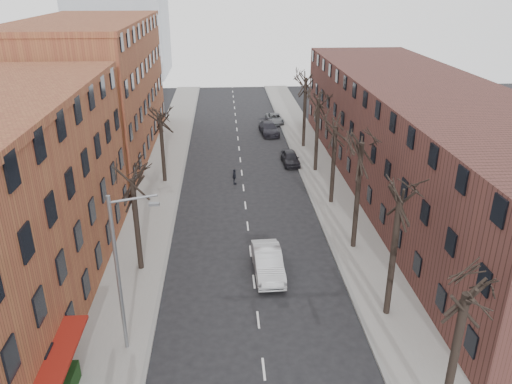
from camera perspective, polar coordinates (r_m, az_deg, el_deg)
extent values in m
cube|color=gray|center=(50.56, -10.69, 1.63)|extent=(4.00, 90.00, 0.15)
cube|color=gray|center=(51.10, 7.41, 2.08)|extent=(4.00, 90.00, 0.15)
cube|color=brown|center=(58.64, -18.17, 10.94)|extent=(12.00, 28.00, 14.00)
cube|color=#4A2822|center=(47.25, 18.47, 5.62)|extent=(12.00, 50.00, 10.00)
cylinder|color=slate|center=(26.34, -15.46, -9.41)|extent=(0.20, 0.20, 9.00)
cylinder|color=slate|center=(24.13, -13.97, -0.77)|extent=(2.39, 0.12, 0.46)
cube|color=slate|center=(24.09, -11.57, -1.37)|extent=(0.50, 0.22, 0.14)
imported|color=#ADAFB4|center=(33.68, 1.37, -8.04)|extent=(2.01, 5.29, 1.72)
imported|color=black|center=(53.45, 3.95, 3.91)|extent=(1.84, 4.24, 1.43)
imported|color=black|center=(64.08, 1.48, 7.28)|extent=(2.57, 5.31, 1.49)
imported|color=slate|center=(69.30, 2.15, 8.39)|extent=(2.42, 4.64, 1.25)
imported|color=black|center=(48.07, -2.49, 1.75)|extent=(0.42, 0.91, 1.52)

